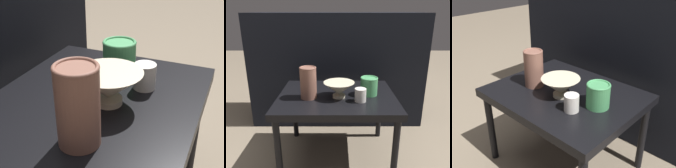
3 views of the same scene
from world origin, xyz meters
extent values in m
cube|color=black|center=(0.00, 0.00, 0.41)|extent=(0.69, 0.55, 0.04)
cylinder|color=black|center=(0.31, -0.24, 0.20)|extent=(0.04, 0.04, 0.39)
cylinder|color=black|center=(0.31, 0.24, 0.20)|extent=(0.04, 0.04, 0.39)
cylinder|color=beige|center=(0.01, -0.04, 0.44)|extent=(0.07, 0.07, 0.02)
cone|color=beige|center=(0.01, -0.04, 0.49)|extent=(0.18, 0.18, 0.07)
cylinder|color=brown|center=(-0.16, -0.05, 0.52)|extent=(0.09, 0.09, 0.18)
torus|color=brown|center=(-0.16, -0.05, 0.61)|extent=(0.09, 0.09, 0.01)
cylinder|color=#47995B|center=(0.19, 0.00, 0.48)|extent=(0.10, 0.10, 0.10)
torus|color=#47995B|center=(0.19, 0.00, 0.53)|extent=(0.10, 0.10, 0.01)
cylinder|color=silver|center=(0.13, -0.10, 0.47)|extent=(0.06, 0.06, 0.07)
camera|label=1|loc=(-0.63, -0.33, 0.86)|focal=50.00mm
camera|label=2|loc=(0.01, -1.22, 0.91)|focal=35.00mm
camera|label=3|loc=(0.75, -0.81, 1.02)|focal=42.00mm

